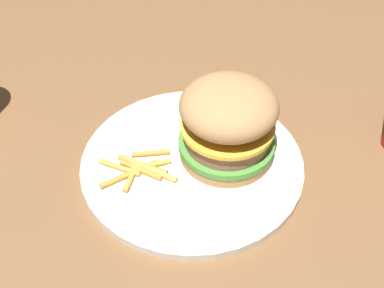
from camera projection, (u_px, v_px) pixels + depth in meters
name	position (u px, v px, depth m)	size (l,w,h in m)	color
ground_plane	(185.00, 174.00, 0.65)	(1.60, 1.60, 0.00)	brown
plate	(192.00, 164.00, 0.65)	(0.29, 0.29, 0.01)	silver
sandwich	(228.00, 122.00, 0.62)	(0.12, 0.12, 0.11)	tan
fries_pile	(140.00, 167.00, 0.63)	(0.10, 0.07, 0.01)	gold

